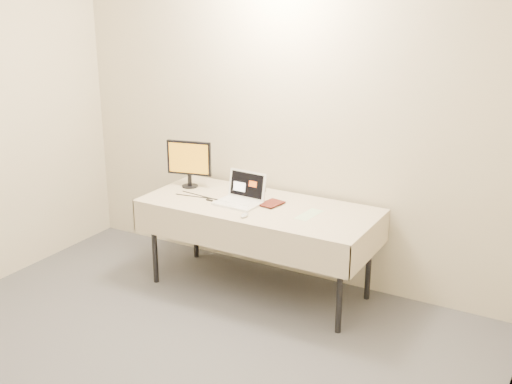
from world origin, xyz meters
The scene contains 9 objects.
back_wall centered at (0.00, 2.50, 1.35)m, with size 4.00×0.10×2.70m, color beige.
table centered at (0.00, 2.05, 0.68)m, with size 1.86×0.81×0.74m.
laptop centered at (-0.14, 2.02, 0.80)m, with size 0.36×0.30×0.24m.
monitor centered at (-0.73, 2.16, 0.97)m, with size 0.38×0.16×0.40m.
book centered at (0.02, 2.11, 0.83)m, with size 0.14×0.02×0.19m, color maroon.
alarm_clock centered at (-0.16, 2.35, 0.76)m, with size 0.11×0.06×0.04m.
clicker centered at (0.04, 1.76, 0.75)m, with size 0.05×0.10×0.02m, color #B8B8BB.
paper_form centered at (0.44, 2.04, 0.74)m, with size 0.11×0.27×0.00m, color #BBDEB1.
usb_dongle centered at (-0.39, 1.93, 0.74)m, with size 0.06×0.02×0.01m, color black.
Camera 1 is at (2.31, -2.07, 2.41)m, focal length 45.00 mm.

